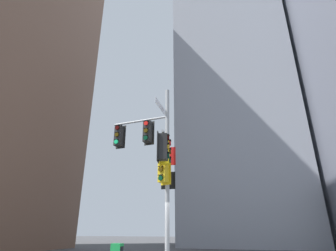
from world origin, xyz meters
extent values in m
cube|color=#9399A3|center=(2.77, 20.44, 21.39)|extent=(12.52, 12.52, 42.78)
cylinder|color=#9EA0A3|center=(0.00, 0.00, 3.80)|extent=(0.18, 0.18, 7.60)
cylinder|color=#9EA0A3|center=(-1.37, 0.12, 6.25)|extent=(2.75, 0.34, 0.10)
cylinder|color=#9EA0A3|center=(0.14, -0.79, 4.97)|extent=(0.39, 1.60, 0.10)
cube|color=black|center=(-0.94, 0.27, 5.65)|extent=(0.48, 0.07, 1.14)
cube|color=black|center=(-0.96, 0.08, 5.65)|extent=(0.37, 0.37, 1.00)
cylinder|color=red|center=(-0.98, -0.12, 6.00)|extent=(0.20, 0.08, 0.20)
cube|color=black|center=(-0.98, -0.12, 6.12)|extent=(0.23, 0.09, 0.02)
cylinder|color=#3C2C06|center=(-0.98, -0.12, 5.65)|extent=(0.20, 0.08, 0.20)
cube|color=black|center=(-0.98, -0.12, 5.77)|extent=(0.23, 0.09, 0.02)
cylinder|color=#06311C|center=(-0.98, -0.12, 5.30)|extent=(0.20, 0.08, 0.20)
cube|color=black|center=(-0.98, -0.12, 5.42)|extent=(0.23, 0.09, 0.02)
cube|color=black|center=(-2.45, 0.41, 5.65)|extent=(0.48, 0.07, 1.14)
cube|color=black|center=(-2.47, 0.22, 5.65)|extent=(0.37, 0.37, 1.00)
cylinder|color=#360605|center=(-2.48, 0.02, 6.00)|extent=(0.20, 0.08, 0.20)
cube|color=black|center=(-2.49, 0.01, 6.12)|extent=(0.23, 0.09, 0.02)
cylinder|color=#3C2C06|center=(-2.48, 0.02, 5.65)|extent=(0.20, 0.08, 0.20)
cube|color=black|center=(-2.49, 0.01, 5.77)|extent=(0.23, 0.09, 0.02)
cylinder|color=#19C672|center=(-2.48, 0.02, 5.30)|extent=(0.20, 0.08, 0.20)
cube|color=black|center=(-2.49, 0.01, 5.42)|extent=(0.23, 0.09, 0.02)
cube|color=yellow|center=(-0.04, -0.82, 4.37)|extent=(0.12, 0.48, 1.14)
cube|color=yellow|center=(0.14, -0.79, 4.37)|extent=(0.40, 0.40, 1.00)
cylinder|color=red|center=(0.34, -0.75, 4.72)|extent=(0.10, 0.21, 0.20)
cube|color=black|center=(0.35, -0.75, 4.84)|extent=(0.11, 0.23, 0.02)
cylinder|color=#3C2C06|center=(0.34, -0.75, 4.37)|extent=(0.10, 0.21, 0.20)
cube|color=black|center=(0.35, -0.75, 4.49)|extent=(0.11, 0.23, 0.02)
cylinder|color=#06311C|center=(0.34, -0.75, 4.02)|extent=(0.10, 0.21, 0.20)
cube|color=black|center=(0.35, -0.75, 4.14)|extent=(0.11, 0.23, 0.02)
cube|color=black|center=(0.07, -1.46, 4.37)|extent=(0.12, 0.48, 1.14)
cube|color=black|center=(0.26, -1.42, 4.37)|extent=(0.40, 0.40, 1.00)
cylinder|color=#360605|center=(0.46, -1.39, 4.72)|extent=(0.10, 0.21, 0.20)
cube|color=black|center=(0.46, -1.39, 4.84)|extent=(0.11, 0.23, 0.02)
cylinder|color=yellow|center=(0.46, -1.39, 4.37)|extent=(0.10, 0.21, 0.20)
cube|color=black|center=(0.46, -1.39, 4.49)|extent=(0.11, 0.23, 0.02)
cylinder|color=#06311C|center=(0.46, -1.39, 4.02)|extent=(0.10, 0.21, 0.20)
cube|color=black|center=(0.46, -1.39, 4.14)|extent=(0.11, 0.23, 0.02)
cube|color=gold|center=(-0.03, -0.10, 3.76)|extent=(0.47, 0.16, 1.14)
cube|color=gold|center=(-0.08, -0.28, 3.76)|extent=(0.42, 0.42, 1.00)
cylinder|color=red|center=(-0.14, -0.47, 4.11)|extent=(0.21, 0.11, 0.20)
cube|color=black|center=(-0.14, -0.48, 4.23)|extent=(0.23, 0.13, 0.02)
cylinder|color=#3C2C06|center=(-0.14, -0.47, 3.76)|extent=(0.21, 0.11, 0.20)
cube|color=black|center=(-0.14, -0.48, 3.88)|extent=(0.23, 0.13, 0.02)
cylinder|color=#06311C|center=(-0.14, -0.47, 3.41)|extent=(0.21, 0.11, 0.20)
cube|color=black|center=(-0.14, -0.48, 3.53)|extent=(0.23, 0.13, 0.02)
cube|color=white|center=(-0.35, 0.00, 6.84)|extent=(0.03, 1.46, 0.28)
cube|color=#19479E|center=(-0.35, 0.00, 6.84)|extent=(0.03, 1.42, 0.24)
cube|color=red|center=(-0.02, 0.22, 4.47)|extent=(0.64, 0.06, 0.80)
cube|color=white|center=(-0.02, 0.22, 4.47)|extent=(0.60, 0.05, 0.76)
cube|color=black|center=(-0.02, 0.22, 3.42)|extent=(0.60, 0.08, 0.72)
cube|color=white|center=(-0.02, 0.22, 3.42)|extent=(0.56, 0.07, 0.68)
cube|color=black|center=(-2.20, 0.70, 0.67)|extent=(0.01, 0.29, 0.34)
camera|label=1|loc=(3.11, -10.44, 1.47)|focal=28.15mm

